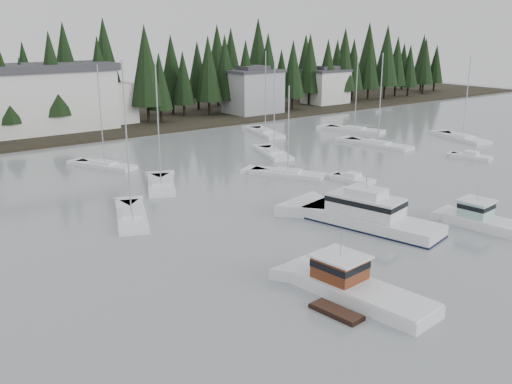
# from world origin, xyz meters

# --- Properties ---
(far_shore_land) EXTENTS (240.00, 54.00, 1.00)m
(far_shore_land) POSITION_xyz_m (0.00, 97.00, 0.00)
(far_shore_land) COLOR black
(far_shore_land) RESTS_ON ground
(conifer_treeline) EXTENTS (200.00, 22.00, 20.00)m
(conifer_treeline) POSITION_xyz_m (0.00, 86.00, 0.00)
(conifer_treeline) COLOR black
(conifer_treeline) RESTS_ON ground
(house_east_a) EXTENTS (10.60, 8.48, 9.25)m
(house_east_a) POSITION_xyz_m (36.00, 78.00, 4.90)
(house_east_a) COLOR #999EA0
(house_east_a) RESTS_ON ground
(house_east_b) EXTENTS (9.54, 7.42, 8.25)m
(house_east_b) POSITION_xyz_m (58.00, 80.00, 4.40)
(house_east_b) COLOR silver
(house_east_b) RESTS_ON ground
(harbor_inn) EXTENTS (29.50, 11.50, 10.90)m
(harbor_inn) POSITION_xyz_m (-2.96, 82.34, 5.78)
(harbor_inn) COLOR silver
(harbor_inn) RESTS_ON ground
(lobster_boat_brown) EXTENTS (5.71, 10.12, 4.85)m
(lobster_boat_brown) POSITION_xyz_m (-7.26, 9.22, 0.55)
(lobster_boat_brown) COLOR white
(lobster_boat_brown) RESTS_ON ground
(cabin_cruiser_center) EXTENTS (6.64, 13.11, 5.39)m
(cabin_cruiser_center) POSITION_xyz_m (3.95, 18.22, 0.81)
(cabin_cruiser_center) COLOR white
(cabin_cruiser_center) RESTS_ON ground
(lobster_boat_teal) EXTENTS (3.72, 8.43, 4.54)m
(lobster_boat_teal) POSITION_xyz_m (11.96, 11.53, 0.54)
(lobster_boat_teal) COLOR white
(lobster_boat_teal) RESTS_ON ground
(sailboat_0) EXTENTS (5.92, 8.94, 13.28)m
(sailboat_0) POSITION_xyz_m (-5.79, 53.72, 0.08)
(sailboat_0) COLOR white
(sailboat_0) RESTS_ON ground
(sailboat_1) EXTENTS (5.63, 10.29, 13.39)m
(sailboat_1) POSITION_xyz_m (46.79, 37.15, 0.06)
(sailboat_1) COLOR white
(sailboat_1) RESTS_ON ground
(sailboat_2) EXTENTS (6.17, 10.55, 12.71)m
(sailboat_2) POSITION_xyz_m (38.71, 52.72, 0.06)
(sailboat_2) COLOR white
(sailboat_2) RESTS_ON ground
(sailboat_3) EXTENTS (5.56, 10.48, 14.00)m
(sailboat_3) POSITION_xyz_m (24.89, 59.80, 0.07)
(sailboat_3) COLOR white
(sailboat_3) RESTS_ON ground
(sailboat_4) EXTENTS (4.35, 11.09, 14.10)m
(sailboat_4) POSITION_xyz_m (32.23, 41.91, 0.07)
(sailboat_4) COLOR white
(sailboat_4) RESTS_ON ground
(sailboat_5) EXTENTS (5.93, 9.57, 14.95)m
(sailboat_5) POSITION_xyz_m (-11.90, 33.00, 0.09)
(sailboat_5) COLOR white
(sailboat_5) RESTS_ON ground
(sailboat_6) EXTENTS (6.74, 9.19, 11.18)m
(sailboat_6) POSITION_xyz_m (9.98, 36.46, 0.06)
(sailboat_6) COLOR white
(sailboat_6) RESTS_ON ground
(sailboat_7) EXTENTS (5.68, 9.20, 13.01)m
(sailboat_7) POSITION_xyz_m (15.85, 46.35, 0.07)
(sailboat_7) COLOR white
(sailboat_7) RESTS_ON ground
(sailboat_10) EXTENTS (6.42, 9.10, 14.38)m
(sailboat_10) POSITION_xyz_m (-4.52, 41.08, 0.08)
(sailboat_10) COLOR white
(sailboat_10) RESTS_ON ground
(runabout_1) EXTENTS (2.84, 5.26, 1.42)m
(runabout_1) POSITION_xyz_m (14.14, 29.88, 0.13)
(runabout_1) COLOR white
(runabout_1) RESTS_ON ground
(runabout_2) EXTENTS (3.47, 5.67, 1.42)m
(runabout_2) POSITION_xyz_m (35.66, 28.48, 0.13)
(runabout_2) COLOR white
(runabout_2) RESTS_ON ground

